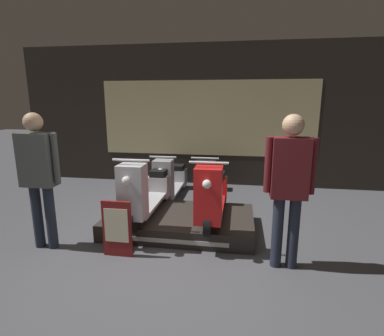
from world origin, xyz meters
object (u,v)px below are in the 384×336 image
scooter_display_left (146,191)px  person_left_browsing (39,170)px  scooter_display_right (212,194)px  price_sign_board (117,229)px  scooter_backrow_1 (208,182)px  person_right_browsing (289,180)px  scooter_backrow_0 (171,180)px

scooter_display_left → person_left_browsing: bearing=-147.4°
scooter_display_right → price_sign_board: bearing=-143.3°
scooter_backrow_1 → person_left_browsing: (-1.97, -2.31, 0.71)m
scooter_display_left → person_right_browsing: size_ratio=0.96×
scooter_backrow_0 → scooter_backrow_1: (0.76, 0.00, 0.00)m
scooter_backrow_1 → price_sign_board: bearing=-110.7°
scooter_display_left → price_sign_board: (-0.13, -0.84, -0.24)m
price_sign_board → scooter_display_left: bearing=81.5°
scooter_display_right → scooter_backrow_0: scooter_display_right is taller
scooter_display_left → price_sign_board: size_ratio=2.36×
scooter_display_left → scooter_backrow_1: scooter_display_left is taller
scooter_display_right → person_right_browsing: size_ratio=0.96×
scooter_backrow_1 → person_left_browsing: 3.12m
scooter_backrow_0 → person_right_browsing: size_ratio=0.96×
scooter_display_left → person_left_browsing: 1.49m
person_left_browsing → price_sign_board: 1.28m
scooter_backrow_0 → person_right_browsing: bearing=-50.2°
scooter_backrow_1 → person_right_browsing: 2.68m
scooter_display_right → scooter_backrow_1: 1.58m
person_left_browsing → person_right_browsing: person_right_browsing is taller
scooter_display_right → scooter_backrow_1: size_ratio=1.00×
scooter_display_right → scooter_backrow_0: bearing=122.5°
scooter_display_left → person_left_browsing: size_ratio=0.96×
scooter_backrow_1 → person_left_browsing: person_left_browsing is taller
scooter_display_right → scooter_backrow_0: (-0.99, 1.55, -0.25)m
scooter_display_right → person_right_browsing: person_right_browsing is taller
scooter_display_left → scooter_display_right: (1.00, 0.00, 0.00)m
scooter_backrow_0 → person_left_browsing: (-1.21, -2.31, 0.71)m
scooter_backrow_0 → price_sign_board: scooter_backrow_0 is taller
scooter_display_left → person_right_browsing: 2.13m
scooter_backrow_1 → person_right_browsing: bearing=-63.3°
scooter_display_left → price_sign_board: 0.89m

